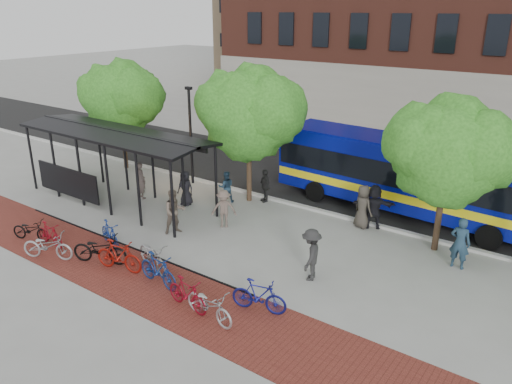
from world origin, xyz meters
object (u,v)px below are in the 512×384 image
Objects in this scene: bike_3 at (110,234)px; bike_9 at (187,294)px; bike_5 at (119,256)px; bike_7 at (158,270)px; pedestrian_5 at (374,207)px; pedestrian_9 at (311,255)px; bus at (409,173)px; bike_4 at (100,249)px; pedestrian_1 at (141,180)px; pedestrian_4 at (265,185)px; bike_2 at (48,246)px; bike_11 at (259,296)px; tree_b at (251,110)px; bus_shelter at (113,141)px; lamp_post_left at (191,133)px; pedestrian_2 at (226,187)px; pedestrian_7 at (460,243)px; bike_0 at (31,230)px; bike_6 at (153,256)px; tree_a at (121,95)px; pedestrian_8 at (175,212)px; pedestrian_6 at (363,207)px; tree_c at (451,149)px; pedestrian_0 at (186,188)px; bike_10 at (209,305)px; pedestrian_3 at (224,209)px.

bike_9 reaches higher than bike_3.
bike_5 reaches higher than bike_3.
bike_7 reaches higher than bike_9.
pedestrian_5 is 1.03× the size of pedestrian_9.
bike_4 is at bearing -119.76° from bus.
bike_5 is 7.27m from pedestrian_1.
pedestrian_4 is (-6.08, -2.52, -1.13)m from bus.
pedestrian_1 is at bearing -7.75° from bike_2.
bike_7 is at bearing 86.94° from bike_11.
bike_3 is at bearing -102.71° from tree_b.
lamp_post_left is at bearing 74.47° from bus_shelter.
bike_7 is 1.04× the size of pedestrian_1.
bike_7 is 1.23× the size of pedestrian_2.
bike_3 is at bearing 28.53° from pedestrian_7.
bike_4 is 1.31× the size of pedestrian_4.
pedestrian_1 is at bearing -18.70° from bike_0.
bike_6 is at bearing -90.16° from bike_2.
bike_0 is 6.74m from bike_7.
pedestrian_7 reaches higher than bike_11.
lamp_post_left is (1.13, 4.08, -0.25)m from bus_shelter.
pedestrian_7 reaches higher than bike_9.
bike_11 is (14.80, -7.49, -3.70)m from tree_a.
bike_11 reaches higher than bike_6.
pedestrian_8 is at bearing -51.69° from bike_2.
bike_9 is (-2.76, -11.51, -1.41)m from bus.
pedestrian_8 is at bearing -68.60° from pedestrian_4.
pedestrian_6 is at bearing -13.40° from bike_11.
pedestrian_4 reaches higher than bike_2.
tree_c is 3.67× the size of pedestrian_4.
pedestrian_0 is 0.89× the size of pedestrian_6.
tree_b is at bearing 36.15° from bike_10.
pedestrian_8 is at bearing 47.19° from bike_6.
bike_0 is at bearing 97.55° from bike_9.
bike_5 is (1.00, 0.05, 0.02)m from bike_4.
pedestrian_4 is (-0.31, 3.51, -0.03)m from pedestrian_3.
bike_0 is 3.86m from bike_4.
lamp_post_left is 2.70× the size of pedestrian_8.
bike_5 is at bearing -111.17° from bike_4.
tree_c is at bearing -18.29° from bike_10.
pedestrian_4 is 9.51m from pedestrian_7.
bike_2 is 8.59m from pedestrian_2.
pedestrian_9 is at bearing 44.86° from pedestrian_7.
tree_c is at bearing -28.38° from bike_6.
bike_11 is 11.36m from pedestrian_1.
bus_shelter is at bearing -111.13° from pedestrian_9.
tree_a is at bearing 9.59° from bike_2.
pedestrian_0 is 8.30m from pedestrian_6.
tree_b reaches higher than bike_11.
bike_6 is 4.37m from pedestrian_3.
bike_2 is 2.08m from bike_4.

